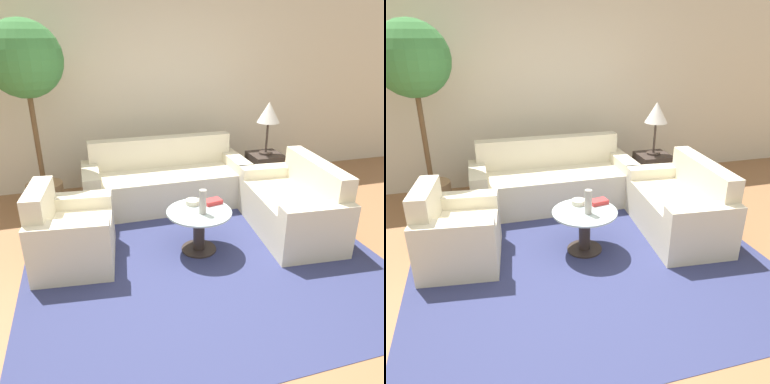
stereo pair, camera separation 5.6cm
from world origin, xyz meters
TOP-DOWN VIEW (x-y plane):
  - ground_plane at (0.00, 0.00)m, footprint 14.00×14.00m
  - wall_back at (0.00, 2.75)m, footprint 10.00×0.06m
  - rug at (0.14, 0.59)m, footprint 3.42×3.39m
  - sofa_main at (0.08, 1.86)m, footprint 2.07×0.78m
  - armchair at (-1.12, 0.73)m, footprint 0.81×0.90m
  - loveseat at (1.30, 0.70)m, footprint 0.85×1.44m
  - coffee_table at (0.14, 0.59)m, footprint 0.65×0.65m
  - side_table at (1.45, 1.77)m, footprint 0.42×0.42m
  - table_lamp at (1.45, 1.77)m, footprint 0.29×0.29m
  - potted_plant at (-1.41, 2.00)m, footprint 0.83×0.83m
  - vase at (0.16, 0.53)m, footprint 0.07×0.07m
  - bowl at (0.12, 0.76)m, footprint 0.15×0.15m
  - book_stack at (0.33, 0.72)m, footprint 0.20×0.15m

SIDE VIEW (x-z plane):
  - ground_plane at x=0.00m, z-range 0.00..0.00m
  - rug at x=0.14m, z-range 0.00..0.01m
  - armchair at x=-1.12m, z-range -0.12..0.68m
  - loveseat at x=1.30m, z-range -0.12..0.69m
  - sofa_main at x=0.08m, z-range -0.13..0.70m
  - coffee_table at x=0.14m, z-range 0.06..0.51m
  - side_table at x=1.45m, z-range 0.00..0.58m
  - book_stack at x=0.33m, z-range 0.44..0.49m
  - bowl at x=0.12m, z-range 0.44..0.49m
  - vase at x=0.16m, z-range 0.44..0.69m
  - table_lamp at x=1.45m, z-range 0.77..1.46m
  - wall_back at x=0.00m, z-range 0.00..2.60m
  - potted_plant at x=-1.41m, z-range 0.52..2.76m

